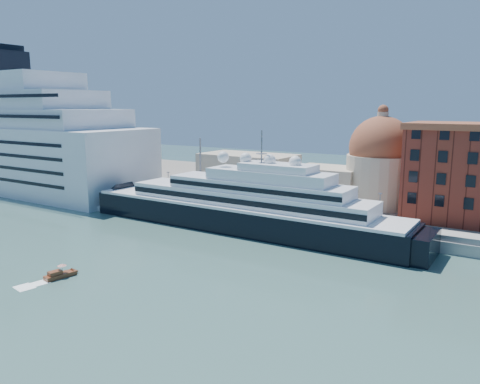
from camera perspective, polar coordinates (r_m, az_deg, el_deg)
The scene contains 9 objects.
ground at distance 94.11m, azimuth -7.25°, elevation -7.65°, with size 400.00×400.00×0.00m, color #345A56.
quay at distance 120.80m, azimuth 3.11°, elevation -2.89°, with size 180.00×10.00×2.50m, color gray.
land at distance 157.12m, azimuth 10.49°, elevation -0.01°, with size 260.00×72.00×2.00m, color slate.
quay_fence at distance 116.59m, azimuth 2.02°, elevation -2.44°, with size 180.00×0.10×1.20m, color slate.
superyacht at distance 112.83m, azimuth -1.33°, elevation -1.99°, with size 92.95×12.89×27.78m.
service_barge at distance 137.63m, azimuth -15.76°, elevation -1.80°, with size 12.99×7.18×2.78m.
water_taxi at distance 87.29m, azimuth -21.16°, elevation -9.36°, with size 2.68×5.48×2.49m.
church at distance 137.37m, azimuth 10.36°, elevation 2.68°, with size 66.00×18.00×25.50m.
lamp_posts at distance 124.33m, azimuth -2.34°, elevation 1.54°, with size 120.80×2.40×18.00m.
Camera 1 is at (57.66, -68.41, 29.19)m, focal length 35.00 mm.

